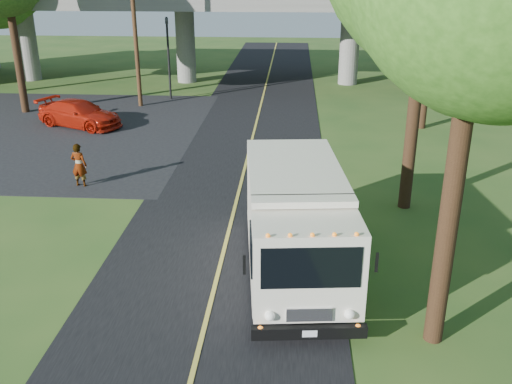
# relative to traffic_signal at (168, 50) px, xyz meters

# --- Properties ---
(ground) EXTENTS (120.00, 120.00, 0.00)m
(ground) POSITION_rel_traffic_signal_xyz_m (6.00, -26.00, -3.20)
(ground) COLOR #2B4F1C
(ground) RESTS_ON ground
(road) EXTENTS (7.00, 90.00, 0.02)m
(road) POSITION_rel_traffic_signal_xyz_m (6.00, -16.00, -3.19)
(road) COLOR black
(road) RESTS_ON ground
(parking_lot) EXTENTS (16.00, 18.00, 0.01)m
(parking_lot) POSITION_rel_traffic_signal_xyz_m (-5.00, -8.00, -3.19)
(parking_lot) COLOR black
(parking_lot) RESTS_ON ground
(lane_line) EXTENTS (0.12, 90.00, 0.01)m
(lane_line) POSITION_rel_traffic_signal_xyz_m (6.00, -16.00, -3.17)
(lane_line) COLOR gold
(lane_line) RESTS_ON road
(overpass) EXTENTS (54.00, 10.00, 7.30)m
(overpass) POSITION_rel_traffic_signal_xyz_m (6.00, 6.00, 1.36)
(overpass) COLOR slate
(overpass) RESTS_ON ground
(traffic_signal) EXTENTS (0.18, 0.22, 5.20)m
(traffic_signal) POSITION_rel_traffic_signal_xyz_m (0.00, 0.00, 0.00)
(traffic_signal) COLOR black
(traffic_signal) RESTS_ON ground
(utility_pole) EXTENTS (1.60, 0.26, 9.00)m
(utility_pole) POSITION_rel_traffic_signal_xyz_m (-1.50, -2.00, 1.40)
(utility_pole) COLOR #472D19
(utility_pole) RESTS_ON ground
(step_van) EXTENTS (3.34, 7.40, 3.01)m
(step_van) POSITION_rel_traffic_signal_xyz_m (8.19, -22.04, -1.56)
(step_van) COLOR silver
(step_van) RESTS_ON ground
(red_sedan) EXTENTS (5.27, 3.71, 1.42)m
(red_sedan) POSITION_rel_traffic_signal_xyz_m (-3.56, -6.94, -2.49)
(red_sedan) COLOR #AA1A0A
(red_sedan) RESTS_ON ground
(pedestrian) EXTENTS (0.70, 0.51, 1.77)m
(pedestrian) POSITION_rel_traffic_signal_xyz_m (-0.38, -15.75, -2.31)
(pedestrian) COLOR gray
(pedestrian) RESTS_ON ground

